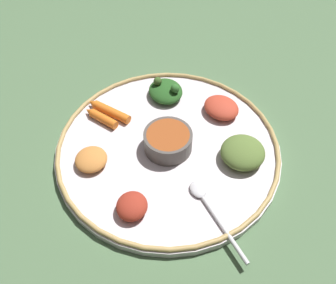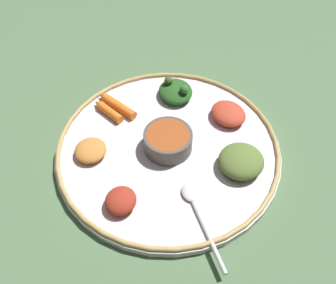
{
  "view_description": "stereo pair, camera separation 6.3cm",
  "coord_description": "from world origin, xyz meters",
  "px_view_note": "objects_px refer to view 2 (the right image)",
  "views": [
    {
      "loc": [
        -0.42,
        0.09,
        0.55
      ],
      "look_at": [
        0.0,
        0.0,
        0.03
      ],
      "focal_mm": 41.19,
      "sensor_mm": 36.0,
      "label": 1
    },
    {
      "loc": [
        -0.43,
        0.03,
        0.55
      ],
      "look_at": [
        0.0,
        0.0,
        0.03
      ],
      "focal_mm": 41.19,
      "sensor_mm": 36.0,
      "label": 2
    }
  ],
  "objects_px": {
    "carrot_near_spoon": "(117,105)",
    "greens_pile": "(176,91)",
    "center_bowl": "(168,140)",
    "carrot_outer": "(108,111)",
    "spoon": "(198,211)"
  },
  "relations": [
    {
      "from": "carrot_near_spoon",
      "to": "greens_pile",
      "type": "bearing_deg",
      "value": -76.93
    },
    {
      "from": "center_bowl",
      "to": "greens_pile",
      "type": "height_order",
      "value": "greens_pile"
    },
    {
      "from": "greens_pile",
      "to": "carrot_outer",
      "type": "xyz_separation_m",
      "value": [
        -0.04,
        0.13,
        -0.01
      ]
    },
    {
      "from": "carrot_outer",
      "to": "center_bowl",
      "type": "bearing_deg",
      "value": -129.44
    },
    {
      "from": "carrot_near_spoon",
      "to": "carrot_outer",
      "type": "distance_m",
      "value": 0.02
    },
    {
      "from": "center_bowl",
      "to": "carrot_near_spoon",
      "type": "bearing_deg",
      "value": 41.7
    },
    {
      "from": "greens_pile",
      "to": "carrot_near_spoon",
      "type": "xyz_separation_m",
      "value": [
        -0.03,
        0.12,
        -0.01
      ]
    },
    {
      "from": "center_bowl",
      "to": "carrot_near_spoon",
      "type": "height_order",
      "value": "center_bowl"
    },
    {
      "from": "greens_pile",
      "to": "carrot_outer",
      "type": "distance_m",
      "value": 0.14
    },
    {
      "from": "spoon",
      "to": "carrot_near_spoon",
      "type": "distance_m",
      "value": 0.27
    },
    {
      "from": "carrot_near_spoon",
      "to": "carrot_outer",
      "type": "height_order",
      "value": "same"
    },
    {
      "from": "carrot_outer",
      "to": "spoon",
      "type": "bearing_deg",
      "value": -146.7
    },
    {
      "from": "center_bowl",
      "to": "spoon",
      "type": "relative_size",
      "value": 0.55
    },
    {
      "from": "center_bowl",
      "to": "carrot_outer",
      "type": "distance_m",
      "value": 0.14
    },
    {
      "from": "carrot_near_spoon",
      "to": "carrot_outer",
      "type": "relative_size",
      "value": 1.24
    }
  ]
}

